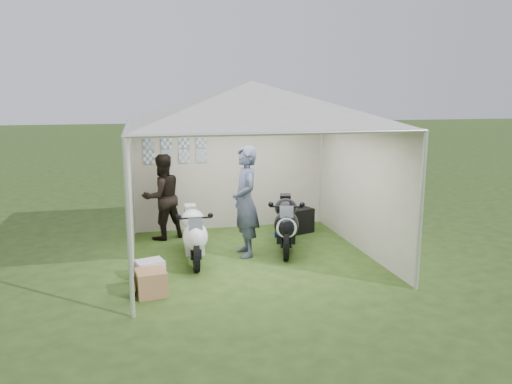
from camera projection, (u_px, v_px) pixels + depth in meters
ground at (252, 256)px, 8.71m from camera, size 80.00×80.00×0.00m
canopy_tent at (251, 107)px, 8.24m from camera, size 5.66×5.66×3.00m
motorcycle_white at (194, 233)px, 8.39m from camera, size 0.45×1.80×0.89m
motorcycle_black at (286, 222)px, 8.99m from camera, size 0.78×1.87×0.94m
paddock_stand at (285, 229)px, 9.92m from camera, size 0.46×0.35×0.30m
person_dark_jacket at (162, 197)px, 9.63m from camera, size 0.99×0.90×1.66m
person_blue_jacket at (245, 202)px, 8.61m from camera, size 0.51×0.73×1.92m
equipment_box at (299, 220)px, 10.20m from camera, size 0.60×0.54×0.50m
crate_0 at (150, 269)px, 7.70m from camera, size 0.48×0.42×0.27m
crate_1 at (151, 283)px, 7.02m from camera, size 0.45×0.45×0.36m
crate_2 at (152, 272)px, 7.63m from camera, size 0.39×0.36×0.23m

